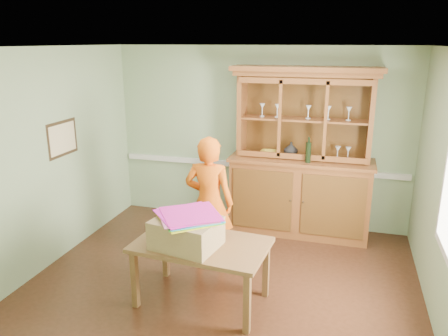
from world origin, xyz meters
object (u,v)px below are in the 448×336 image
(dining_table, at_px, (201,250))
(cardboard_box, at_px, (186,233))
(person, at_px, (209,203))
(china_hutch, at_px, (300,177))

(dining_table, bearing_deg, cardboard_box, -132.71)
(dining_table, distance_m, cardboard_box, 0.29)
(dining_table, bearing_deg, person, 106.57)
(cardboard_box, relative_size, person, 0.38)
(person, bearing_deg, cardboard_box, 91.62)
(china_hutch, distance_m, person, 1.65)
(china_hutch, height_order, dining_table, china_hutch)
(china_hutch, bearing_deg, dining_table, -110.29)
(cardboard_box, distance_m, person, 0.92)
(cardboard_box, height_order, person, person)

